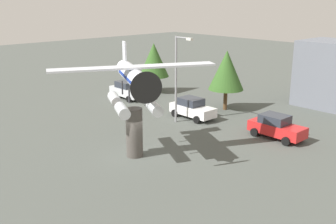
{
  "coord_description": "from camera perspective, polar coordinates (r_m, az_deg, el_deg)",
  "views": [
    {
      "loc": [
        19.83,
        -15.21,
        10.2
      ],
      "look_at": [
        0.0,
        3.0,
        2.46
      ],
      "focal_mm": 42.89,
      "sensor_mm": 36.0,
      "label": 1
    }
  ],
  "objects": [
    {
      "name": "ground_plane",
      "position": [
        27.0,
        -4.72,
        -6.22
      ],
      "size": [
        140.0,
        140.0,
        0.0
      ],
      "primitive_type": "plane",
      "color": "#4C514C"
    },
    {
      "name": "display_pedestal",
      "position": [
        26.42,
        -4.8,
        -2.93
      ],
      "size": [
        1.1,
        1.1,
        3.28
      ],
      "primitive_type": "cylinder",
      "color": "#4C4742",
      "rests_on": "ground"
    },
    {
      "name": "floatplane_monument",
      "position": [
        25.42,
        -4.92,
        4.06
      ],
      "size": [
        7.13,
        9.81,
        4.0
      ],
      "rotation": [
        0.0,
        0.0,
        -0.46
      ],
      "color": "silver",
      "rests_on": "display_pedestal"
    },
    {
      "name": "car_near_silver",
      "position": [
        41.98,
        -5.81,
        3.13
      ],
      "size": [
        4.2,
        2.02,
        1.76
      ],
      "color": "silver",
      "rests_on": "ground"
    },
    {
      "name": "car_mid_white",
      "position": [
        35.0,
        3.46,
        0.57
      ],
      "size": [
        4.2,
        2.02,
        1.76
      ],
      "color": "white",
      "rests_on": "ground"
    },
    {
      "name": "car_far_red",
      "position": [
        31.02,
        15.15,
        -2.03
      ],
      "size": [
        4.2,
        2.02,
        1.76
      ],
      "color": "red",
      "rests_on": "ground"
    },
    {
      "name": "streetlight_primary",
      "position": [
        32.87,
        1.4,
        5.57
      ],
      "size": [
        1.84,
        0.28,
        7.21
      ],
      "color": "gray",
      "rests_on": "ground"
    },
    {
      "name": "tree_west",
      "position": [
        44.0,
        -2.03,
        7.39
      ],
      "size": [
        3.28,
        3.28,
        5.43
      ],
      "color": "brown",
      "rests_on": "ground"
    },
    {
      "name": "tree_east",
      "position": [
        37.3,
        8.31,
        5.89
      ],
      "size": [
        3.25,
        3.25,
        5.56
      ],
      "color": "brown",
      "rests_on": "ground"
    }
  ]
}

